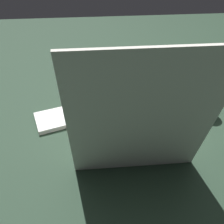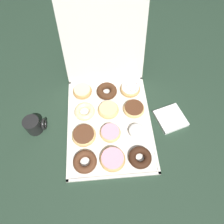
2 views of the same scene
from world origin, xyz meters
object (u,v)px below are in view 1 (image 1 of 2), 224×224
(chocolate_cake_ring_donut_0, at_px, (144,88))
(coffee_mug, at_px, (206,105))
(glazed_ring_donut_7, at_px, (127,123))
(glazed_ring_donut_9, at_px, (165,142))
(powdered_filled_donut_5, at_px, (95,105))
(chocolate_cake_ring_donut_10, at_px, (131,142))
(chocolate_frosted_donut_8, at_px, (95,124))
(chocolate_frosted_donut_3, at_px, (150,102))
(donut_box, at_px, (124,117))
(sprinkle_donut_11, at_px, (97,145))
(pink_frosted_donut_1, at_px, (120,89))
(chocolate_cake_ring_donut_2, at_px, (94,90))
(pink_frosted_donut_4, at_px, (122,105))
(cruller_donut_6, at_px, (155,121))
(napkin_stack, at_px, (52,119))

(chocolate_cake_ring_donut_0, xyz_separation_m, coffee_mug, (-0.25, 0.20, 0.02))
(glazed_ring_donut_7, xyz_separation_m, glazed_ring_donut_9, (-0.14, 0.13, 0.00))
(powdered_filled_donut_5, relative_size, chocolate_cake_ring_donut_10, 0.70)
(chocolate_frosted_donut_8, distance_m, glazed_ring_donut_9, 0.31)
(chocolate_frosted_donut_3, height_order, glazed_ring_donut_7, chocolate_frosted_donut_3)
(donut_box, xyz_separation_m, powdered_filled_donut_5, (0.13, -0.07, 0.03))
(glazed_ring_donut_9, relative_size, sprinkle_donut_11, 0.96)
(pink_frosted_donut_1, distance_m, chocolate_frosted_donut_8, 0.30)
(chocolate_cake_ring_donut_2, xyz_separation_m, glazed_ring_donut_9, (-0.27, 0.41, 0.00))
(powdered_filled_donut_5, relative_size, sprinkle_donut_11, 0.72)
(chocolate_frosted_donut_3, distance_m, glazed_ring_donut_7, 0.19)
(pink_frosted_donut_4, relative_size, cruller_donut_6, 0.96)
(pink_frosted_donut_1, height_order, glazed_ring_donut_7, pink_frosted_donut_1)
(donut_box, relative_size, glazed_ring_donut_7, 5.04)
(pink_frosted_donut_4, bearing_deg, cruller_donut_6, 133.99)
(coffee_mug, bearing_deg, cruller_donut_6, 16.29)
(powdered_filled_donut_5, distance_m, sprinkle_donut_11, 0.26)
(pink_frosted_donut_4, height_order, sprinkle_donut_11, sprinkle_donut_11)
(pink_frosted_donut_1, height_order, chocolate_frosted_donut_3, same)
(chocolate_frosted_donut_3, height_order, sprinkle_donut_11, sprinkle_donut_11)
(chocolate_cake_ring_donut_0, bearing_deg, pink_frosted_donut_4, 46.08)
(cruller_donut_6, xyz_separation_m, chocolate_cake_ring_donut_10, (0.13, 0.12, 0.00))
(donut_box, distance_m, napkin_stack, 0.33)
(chocolate_cake_ring_donut_2, xyz_separation_m, chocolate_frosted_donut_3, (-0.26, 0.14, 0.00))
(pink_frosted_donut_1, height_order, powdered_filled_donut_5, powdered_filled_donut_5)
(donut_box, xyz_separation_m, napkin_stack, (0.33, -0.00, 0.00))
(pink_frosted_donut_1, bearing_deg, glazed_ring_donut_9, 108.66)
(donut_box, xyz_separation_m, sprinkle_donut_11, (0.13, 0.20, 0.02))
(chocolate_frosted_donut_8, relative_size, glazed_ring_donut_9, 1.05)
(chocolate_frosted_donut_3, relative_size, chocolate_frosted_donut_8, 1.06)
(chocolate_cake_ring_donut_0, bearing_deg, glazed_ring_donut_9, 91.19)
(powdered_filled_donut_5, distance_m, chocolate_frosted_donut_8, 0.13)
(donut_box, xyz_separation_m, pink_frosted_donut_1, (-0.00, -0.20, 0.03))
(chocolate_cake_ring_donut_0, distance_m, coffee_mug, 0.32)
(pink_frosted_donut_4, distance_m, glazed_ring_donut_7, 0.14)
(pink_frosted_donut_4, height_order, coffee_mug, coffee_mug)
(pink_frosted_donut_1, relative_size, chocolate_cake_ring_donut_2, 1.10)
(pink_frosted_donut_1, distance_m, chocolate_cake_ring_donut_2, 0.13)
(powdered_filled_donut_5, bearing_deg, pink_frosted_donut_4, 179.40)
(sprinkle_donut_11, bearing_deg, coffee_mug, -158.74)
(pink_frosted_donut_4, xyz_separation_m, napkin_stack, (0.33, 0.06, -0.02))
(glazed_ring_donut_7, height_order, napkin_stack, glazed_ring_donut_7)
(chocolate_cake_ring_donut_10, bearing_deg, glazed_ring_donut_7, -90.44)
(pink_frosted_donut_4, xyz_separation_m, powdered_filled_donut_5, (0.13, -0.00, 0.00))
(powdered_filled_donut_5, bearing_deg, chocolate_cake_ring_donut_0, -152.58)
(chocolate_cake_ring_donut_0, relative_size, chocolate_frosted_donut_8, 0.99)
(donut_box, xyz_separation_m, chocolate_cake_ring_donut_2, (0.13, -0.20, 0.02))
(chocolate_frosted_donut_3, relative_size, sprinkle_donut_11, 1.07)
(pink_frosted_donut_4, height_order, powdered_filled_donut_5, powdered_filled_donut_5)
(pink_frosted_donut_4, distance_m, glazed_ring_donut_9, 0.30)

